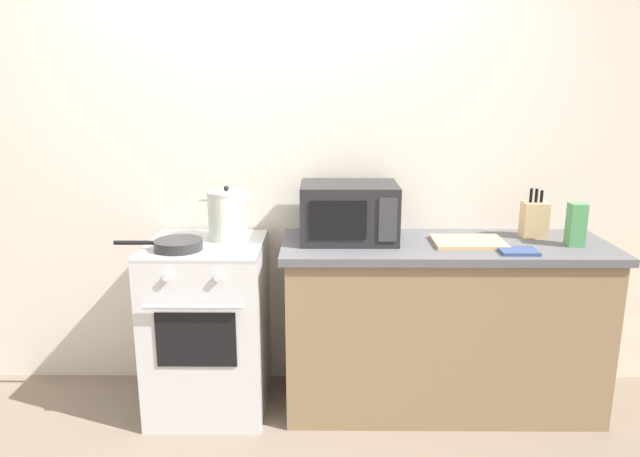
{
  "coord_description": "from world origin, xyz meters",
  "views": [
    {
      "loc": [
        0.27,
        -2.36,
        1.73
      ],
      "look_at": [
        0.25,
        0.6,
        1.0
      ],
      "focal_mm": 33.41,
      "sensor_mm": 36.0,
      "label": 1
    }
  ],
  "objects_px": {
    "microwave": "(349,212)",
    "stove": "(208,326)",
    "pasta_box": "(576,225)",
    "oven_mitt": "(518,251)",
    "cutting_board": "(468,242)",
    "frying_pan": "(177,245)",
    "stock_pot": "(227,215)",
    "knife_block": "(534,219)"
  },
  "relations": [
    {
      "from": "frying_pan",
      "to": "stove",
      "type": "bearing_deg",
      "value": 46.13
    },
    {
      "from": "frying_pan",
      "to": "cutting_board",
      "type": "relative_size",
      "value": 1.22
    },
    {
      "from": "knife_block",
      "to": "pasta_box",
      "type": "height_order",
      "value": "knife_block"
    },
    {
      "from": "stove",
      "to": "frying_pan",
      "type": "relative_size",
      "value": 2.09
    },
    {
      "from": "microwave",
      "to": "oven_mitt",
      "type": "relative_size",
      "value": 2.78
    },
    {
      "from": "frying_pan",
      "to": "microwave",
      "type": "xyz_separation_m",
      "value": [
        0.86,
        0.2,
        0.12
      ]
    },
    {
      "from": "pasta_box",
      "to": "microwave",
      "type": "bearing_deg",
      "value": 174.6
    },
    {
      "from": "microwave",
      "to": "oven_mitt",
      "type": "height_order",
      "value": "microwave"
    },
    {
      "from": "stove",
      "to": "frying_pan",
      "type": "height_order",
      "value": "frying_pan"
    },
    {
      "from": "stock_pot",
      "to": "cutting_board",
      "type": "xyz_separation_m",
      "value": [
        1.25,
        -0.09,
        -0.12
      ]
    },
    {
      "from": "stock_pot",
      "to": "microwave",
      "type": "height_order",
      "value": "microwave"
    },
    {
      "from": "stock_pot",
      "to": "oven_mitt",
      "type": "xyz_separation_m",
      "value": [
        1.46,
        -0.25,
        -0.12
      ]
    },
    {
      "from": "oven_mitt",
      "to": "knife_block",
      "type": "bearing_deg",
      "value": 59.91
    },
    {
      "from": "stove",
      "to": "oven_mitt",
      "type": "distance_m",
      "value": 1.64
    },
    {
      "from": "knife_block",
      "to": "microwave",
      "type": "bearing_deg",
      "value": -176.43
    },
    {
      "from": "stove",
      "to": "cutting_board",
      "type": "relative_size",
      "value": 2.56
    },
    {
      "from": "stove",
      "to": "pasta_box",
      "type": "bearing_deg",
      "value": -0.87
    },
    {
      "from": "oven_mitt",
      "to": "pasta_box",
      "type": "bearing_deg",
      "value": 21.79
    },
    {
      "from": "stove",
      "to": "oven_mitt",
      "type": "bearing_deg",
      "value": -5.79
    },
    {
      "from": "stove",
      "to": "cutting_board",
      "type": "bearing_deg",
      "value": 0.05
    },
    {
      "from": "microwave",
      "to": "stock_pot",
      "type": "bearing_deg",
      "value": 178.86
    },
    {
      "from": "stock_pot",
      "to": "pasta_box",
      "type": "bearing_deg",
      "value": -3.88
    },
    {
      "from": "frying_pan",
      "to": "oven_mitt",
      "type": "bearing_deg",
      "value": -1.44
    },
    {
      "from": "stove",
      "to": "knife_block",
      "type": "xyz_separation_m",
      "value": [
        1.74,
        0.14,
        0.56
      ]
    },
    {
      "from": "cutting_board",
      "to": "oven_mitt",
      "type": "distance_m",
      "value": 0.26
    },
    {
      "from": "pasta_box",
      "to": "oven_mitt",
      "type": "distance_m",
      "value": 0.36
    },
    {
      "from": "frying_pan",
      "to": "cutting_board",
      "type": "distance_m",
      "value": 1.48
    },
    {
      "from": "frying_pan",
      "to": "cutting_board",
      "type": "xyz_separation_m",
      "value": [
        1.47,
        0.12,
        -0.02
      ]
    },
    {
      "from": "stock_pot",
      "to": "cutting_board",
      "type": "height_order",
      "value": "stock_pot"
    },
    {
      "from": "stock_pot",
      "to": "frying_pan",
      "type": "height_order",
      "value": "stock_pot"
    },
    {
      "from": "cutting_board",
      "to": "knife_block",
      "type": "bearing_deg",
      "value": 20.28
    },
    {
      "from": "microwave",
      "to": "pasta_box",
      "type": "distance_m",
      "value": 1.15
    },
    {
      "from": "pasta_box",
      "to": "stove",
      "type": "bearing_deg",
      "value": 179.13
    },
    {
      "from": "microwave",
      "to": "stove",
      "type": "bearing_deg",
      "value": -173.96
    },
    {
      "from": "oven_mitt",
      "to": "cutting_board",
      "type": "bearing_deg",
      "value": 142.03
    },
    {
      "from": "cutting_board",
      "to": "pasta_box",
      "type": "relative_size",
      "value": 1.64
    },
    {
      "from": "stock_pot",
      "to": "pasta_box",
      "type": "distance_m",
      "value": 1.79
    },
    {
      "from": "stock_pot",
      "to": "oven_mitt",
      "type": "height_order",
      "value": "stock_pot"
    },
    {
      "from": "cutting_board",
      "to": "stove",
      "type": "bearing_deg",
      "value": -179.95
    },
    {
      "from": "knife_block",
      "to": "oven_mitt",
      "type": "distance_m",
      "value": 0.36
    },
    {
      "from": "stove",
      "to": "cutting_board",
      "type": "distance_m",
      "value": 1.44
    },
    {
      "from": "stove",
      "to": "knife_block",
      "type": "relative_size",
      "value": 3.47
    }
  ]
}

